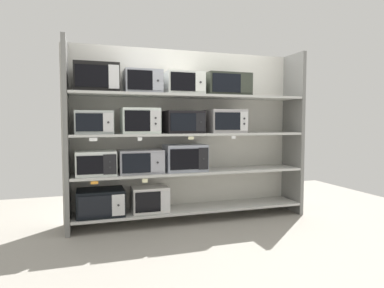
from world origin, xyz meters
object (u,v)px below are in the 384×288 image
Objects in this scene: microwave_8 at (225,121)px; microwave_9 at (97,78)px; microwave_5 at (94,122)px; microwave_10 at (143,82)px; microwave_6 at (140,121)px; microwave_3 at (141,161)px; microwave_4 at (185,158)px; microwave_1 at (150,199)px; microwave_7 at (183,122)px; microwave_11 at (183,84)px; microwave_0 at (101,202)px; microwave_2 at (96,163)px; microwave_12 at (226,85)px.

microwave_9 is (-1.61, 0.00, 0.50)m from microwave_8.
microwave_5 is 0.98× the size of microwave_10.
microwave_8 is at bearing 0.01° from microwave_10.
microwave_8 is at bearing 0.01° from microwave_6.
microwave_8 is 0.94× the size of microwave_9.
microwave_3 is 0.56m from microwave_4.
microwave_8 reaches higher than microwave_1.
microwave_5 is at bearing 179.98° from microwave_1.
microwave_1 is at bearing -0.02° from microwave_9.
microwave_3 is at bearing -179.98° from microwave_1.
microwave_6 is 0.88× the size of microwave_9.
microwave_11 is at bearing -170.84° from microwave_7.
microwave_6 is at bearing 179.68° from microwave_3.
microwave_0 is 1.23× the size of microwave_6.
microwave_3 is at bearing -0.32° from microwave_6.
microwave_4 is 1.03× the size of microwave_9.
microwave_0 is 0.47m from microwave_2.
microwave_0 is at bearing -180.00° from microwave_1.
microwave_12 is at bearing -1.13° from microwave_8.
microwave_1 is 0.48m from microwave_3.
microwave_7 is at bearing 179.99° from microwave_12.
microwave_9 is (0.02, -0.00, 0.99)m from microwave_2.
microwave_3 is at bearing -0.02° from microwave_5.
microwave_10 is at bearing -179.98° from microwave_4.
microwave_12 is at bearing 0.00° from microwave_11.
microwave_9 is 1.15× the size of microwave_10.
microwave_12 is (1.13, -0.00, 0.47)m from microwave_6.
microwave_8 is 1.08× the size of microwave_10.
microwave_11 is at bearing -0.00° from microwave_1.
microwave_12 is (1.66, -0.00, 0.49)m from microwave_5.
microwave_12 is at bearing -0.01° from microwave_9.
microwave_3 is 1.48m from microwave_12.
microwave_11 is 0.58m from microwave_12.
microwave_1 is at bearing -179.98° from microwave_7.
microwave_9 is 1.04m from microwave_11.
microwave_8 is at bearing 0.01° from microwave_4.
microwave_0 reaches higher than microwave_1.
microwave_10 is at bearing -179.99° from microwave_8.
microwave_2 is 1.09m from microwave_4.
microwave_6 is at bearing 179.89° from microwave_10.
microwave_5 is 0.51m from microwave_9.
microwave_11 reaches higher than microwave_7.
microwave_9 is (0.04, 0.00, 0.51)m from microwave_5.
microwave_5 is 0.85× the size of microwave_9.
microwave_6 is (-0.12, 0.00, 0.96)m from microwave_1.
microwave_12 reaches higher than microwave_5.
microwave_11 is at bearing -0.01° from microwave_9.
microwave_2 is 0.79× the size of microwave_12.
microwave_0 is at bearing -0.21° from microwave_5.
microwave_8 reaches higher than microwave_5.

